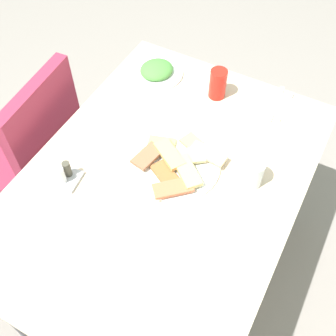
% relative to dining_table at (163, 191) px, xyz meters
% --- Properties ---
extents(ground_plane, '(6.00, 6.00, 0.00)m').
position_rel_dining_table_xyz_m(ground_plane, '(0.00, 0.00, -0.67)').
color(ground_plane, gray).
extents(dining_table, '(1.23, 0.89, 0.75)m').
position_rel_dining_table_xyz_m(dining_table, '(0.00, 0.00, 0.00)').
color(dining_table, beige).
rests_on(dining_table, ground_plane).
extents(dining_chair, '(0.45, 0.46, 0.90)m').
position_rel_dining_table_xyz_m(dining_chair, '(0.02, 0.65, -0.17)').
color(dining_chair, '#992842').
rests_on(dining_chair, ground_plane).
extents(pide_platter, '(0.32, 0.31, 0.04)m').
position_rel_dining_table_xyz_m(pide_platter, '(0.07, -0.01, 0.09)').
color(pide_platter, white).
rests_on(pide_platter, dining_table).
extents(salad_plate_greens, '(0.21, 0.21, 0.05)m').
position_rel_dining_table_xyz_m(salad_plate_greens, '(0.45, 0.28, 0.09)').
color(salad_plate_greens, white).
rests_on(salad_plate_greens, dining_table).
extents(soda_can, '(0.07, 0.07, 0.12)m').
position_rel_dining_table_xyz_m(soda_can, '(0.45, 0.01, 0.14)').
color(soda_can, red).
rests_on(soda_can, dining_table).
extents(drinking_glass, '(0.07, 0.07, 0.11)m').
position_rel_dining_table_xyz_m(drinking_glass, '(0.13, -0.26, 0.13)').
color(drinking_glass, silver).
rests_on(drinking_glass, dining_table).
extents(paper_napkin, '(0.14, 0.14, 0.00)m').
position_rel_dining_table_xyz_m(paper_napkin, '(0.52, -0.23, 0.08)').
color(paper_napkin, white).
rests_on(paper_napkin, dining_table).
extents(fork, '(0.17, 0.02, 0.00)m').
position_rel_dining_table_xyz_m(fork, '(0.52, -0.25, 0.08)').
color(fork, silver).
rests_on(fork, paper_napkin).
extents(spoon, '(0.20, 0.03, 0.00)m').
position_rel_dining_table_xyz_m(spoon, '(0.52, -0.22, 0.08)').
color(spoon, silver).
rests_on(spoon, paper_napkin).
extents(condiment_caddy, '(0.10, 0.10, 0.08)m').
position_rel_dining_table_xyz_m(condiment_caddy, '(-0.16, 0.28, 0.10)').
color(condiment_caddy, '#B2B2B7').
rests_on(condiment_caddy, dining_table).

